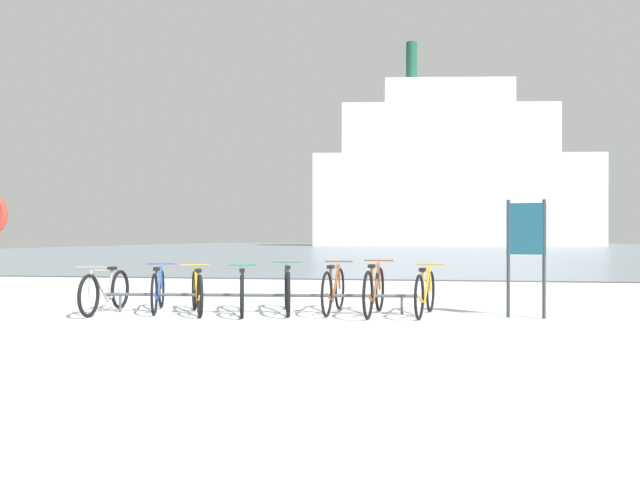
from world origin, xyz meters
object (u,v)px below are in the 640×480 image
(bicycle_0, at_px, (105,291))
(info_sign, at_px, (526,239))
(bicycle_2, at_px, (197,292))
(bicycle_7, at_px, (425,292))
(ferry_ship, at_px, (451,177))
(bicycle_1, at_px, (158,290))
(bicycle_4, at_px, (287,290))
(bicycle_5, at_px, (334,290))
(bicycle_3, at_px, (242,292))
(bicycle_6, at_px, (374,291))

(bicycle_0, relative_size, info_sign, 1.00)
(bicycle_0, distance_m, bicycle_2, 1.45)
(bicycle_7, bearing_deg, ferry_ship, 86.12)
(bicycle_0, bearing_deg, bicycle_1, 21.37)
(bicycle_4, distance_m, bicycle_5, 0.72)
(bicycle_7, bearing_deg, bicycle_3, -175.76)
(bicycle_0, distance_m, ferry_ship, 79.60)
(bicycle_5, distance_m, bicycle_6, 0.66)
(bicycle_4, bearing_deg, ferry_ship, 84.58)
(bicycle_7, xyz_separation_m, info_sign, (1.45, -0.05, 0.80))
(bicycle_1, distance_m, bicycle_3, 1.40)
(bicycle_0, height_order, bicycle_6, bicycle_6)
(bicycle_5, relative_size, bicycle_7, 1.03)
(bicycle_5, bearing_deg, bicycle_2, -169.69)
(ferry_ship, bearing_deg, bicycle_7, -93.88)
(bicycle_1, bearing_deg, info_sign, 0.60)
(bicycle_0, height_order, bicycle_5, bicycle_5)
(bicycle_3, distance_m, bicycle_5, 1.41)
(bicycle_3, height_order, ferry_ship, ferry_ship)
(bicycle_2, bearing_deg, bicycle_0, -174.48)
(bicycle_4, xyz_separation_m, bicycle_6, (1.36, -0.09, 0.02))
(bicycle_1, height_order, bicycle_7, bicycle_7)
(info_sign, bearing_deg, bicycle_2, -177.57)
(bicycle_2, height_order, bicycle_6, bicycle_6)
(bicycle_4, bearing_deg, bicycle_7, -0.91)
(bicycle_1, bearing_deg, bicycle_4, 4.02)
(bicycle_0, distance_m, bicycle_3, 2.15)
(ferry_ship, bearing_deg, bicycle_5, -94.91)
(bicycle_5, bearing_deg, info_sign, -3.38)
(bicycle_0, height_order, bicycle_3, same)
(bicycle_7, bearing_deg, info_sign, -2.08)
(bicycle_5, height_order, bicycle_6, bicycle_6)
(bicycle_0, bearing_deg, bicycle_2, 5.52)
(bicycle_4, distance_m, info_sign, 3.65)
(bicycle_3, xyz_separation_m, bicycle_5, (1.37, 0.32, 0.02))
(bicycle_4, distance_m, ferry_ship, 78.86)
(bicycle_5, height_order, info_sign, info_sign)
(bicycle_4, height_order, bicycle_6, bicycle_6)
(bicycle_7, bearing_deg, bicycle_5, 175.26)
(info_sign, bearing_deg, bicycle_4, 178.61)
(bicycle_0, xyz_separation_m, bicycle_3, (2.14, 0.19, -0.00))
(bicycle_4, bearing_deg, bicycle_6, -3.74)
(bicycle_2, distance_m, ferry_ship, 79.29)
(bicycle_4, bearing_deg, bicycle_1, -175.98)
(bicycle_4, bearing_deg, bicycle_5, 6.54)
(bicycle_2, bearing_deg, bicycle_1, 167.87)
(bicycle_5, bearing_deg, bicycle_0, -171.64)
(bicycle_1, height_order, bicycle_6, bicycle_6)
(bicycle_0, relative_size, bicycle_5, 1.04)
(bicycle_3, height_order, bicycle_7, bicycle_7)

